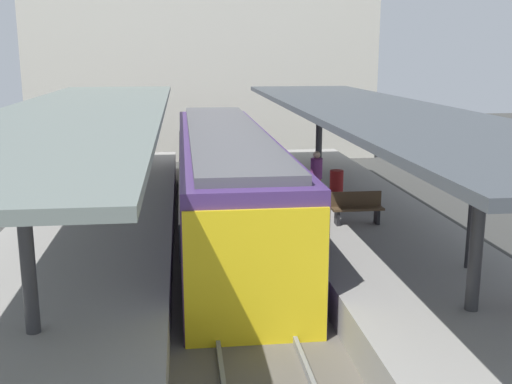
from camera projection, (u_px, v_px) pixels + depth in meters
The scene contains 14 objects.
ground_plane at pixel (237, 275), 15.56m from camera, with size 80.00×80.00×0.00m, color #383835.
platform_left at pixel (82, 263), 15.00m from camera, with size 4.40×28.00×1.00m, color gray.
platform_right at pixel (383, 251), 15.89m from camera, with size 4.40×28.00×1.00m, color gray.
track_ballast at pixel (237, 272), 15.54m from camera, with size 3.20×28.00×0.20m, color #59544C.
rail_near_side at pixel (208, 267), 15.41m from camera, with size 0.08×28.00×0.14m, color slate.
rail_far_side at pixel (265, 264), 15.58m from camera, with size 0.08×28.00×0.14m, color slate.
commuter_train at pixel (226, 180), 18.66m from camera, with size 2.78×15.66×3.10m.
canopy_left at pixel (81, 113), 15.58m from camera, with size 4.18×21.00×3.13m.
canopy_right at pixel (372, 111), 16.48m from camera, with size 4.18×21.00×3.10m.
platform_bench at pixel (357, 207), 16.52m from camera, with size 1.40×0.41×0.86m.
platform_sign at pixel (472, 194), 12.83m from camera, with size 0.90×0.08×2.21m.
litter_bin at pixel (336, 182), 19.94m from camera, with size 0.44×0.44×0.80m, color maroon.
passenger_mid_platform at pixel (316, 177), 18.64m from camera, with size 0.36×0.36×1.62m.
station_building_backdrop at pixel (203, 53), 33.71m from camera, with size 18.00×6.00×11.00m, color beige.
Camera 1 is at (-1.28, -14.66, 5.50)m, focal length 43.12 mm.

